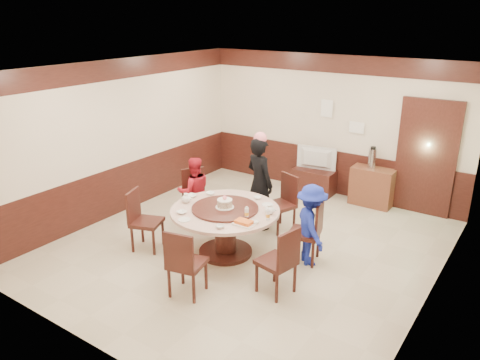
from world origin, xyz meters
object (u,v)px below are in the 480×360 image
Objects in this scene: person_standing at (260,183)px; birthday_cake at (225,203)px; tv_stand at (314,181)px; television at (315,159)px; banquet_table at (225,222)px; thermos at (372,158)px; shrimp_platter at (244,223)px; person_blue at (311,225)px; person_red at (194,191)px; side_cabinet at (372,187)px.

person_standing is 5.74× the size of birthday_cake.
television reaches higher than tv_stand.
thermos reaches higher than banquet_table.
thermos is at bearing 70.35° from birthday_cake.
shrimp_platter is (0.54, -0.29, -0.07)m from birthday_cake.
person_standing reaches higher than tv_stand.
person_red is at bearing 43.14° from person_blue.
side_cabinet is 2.11× the size of thermos.
person_red is 2.81m from tv_stand.
person_red is 1.87m from shrimp_platter.
banquet_table is at bearing -89.55° from tv_stand.
shrimp_platter is 0.36× the size of television.
side_cabinet is at bearing -43.76° from person_blue.
person_blue is at bearing 21.80° from banquet_table.
banquet_table is 1.35× the size of person_red.
television is at bearing 180.00° from tv_stand.
person_standing reaches higher than side_cabinet.
person_red is at bearing 59.12° from television.
thermos is at bearing -102.04° from person_standing.
thermos reaches higher than side_cabinet.
television is (-0.00, 0.00, 0.49)m from tv_stand.
person_red is 0.99× the size of person_blue.
shrimp_platter reaches higher than banquet_table.
tv_stand is at bearing 171.93° from television.
television reaches higher than side_cabinet.
shrimp_platter is 0.38× the size of side_cabinet.
birthday_cake is (1.10, -0.60, 0.23)m from person_red.
birthday_cake is at bearing 100.53° from person_red.
shrimp_platter is at bearing -80.70° from tv_stand.
birthday_cake reaches higher than tv_stand.
person_red reaches higher than side_cabinet.
person_blue is 1.32m from birthday_cake.
birthday_cake is at bearing -110.46° from side_cabinet.
side_cabinet is at bearing 173.35° from television.
tv_stand is (0.07, 2.03, -0.56)m from person_standing.
tv_stand is 1.22m from side_cabinet.
shrimp_platter reaches higher than side_cabinet.
person_blue reaches higher than person_red.
person_standing reaches higher than thermos.
person_standing is at bearing -91.96° from tv_stand.
thermos is at bearing 180.00° from side_cabinet.
birthday_cake is (-1.21, -0.49, 0.23)m from person_blue.
side_cabinet is at bearing 1.42° from tv_stand.
side_cabinet is at bearing -103.07° from person_standing.
tv_stand is at bearing 99.30° from shrimp_platter.
television is at bearing -73.12° from person_standing.
person_red reaches higher than television.
thermos reaches higher than shrimp_platter.
shrimp_platter is at bearing 95.12° from person_blue.
side_cabinet is at bearing 69.54° from birthday_cake.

